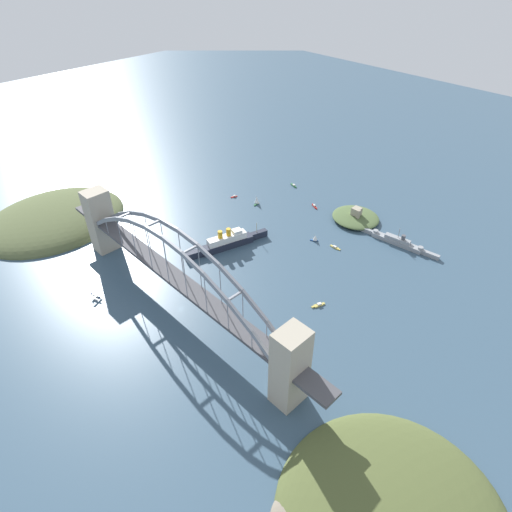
{
  "coord_description": "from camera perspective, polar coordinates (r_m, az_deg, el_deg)",
  "views": [
    {
      "loc": [
        214.0,
        -129.18,
        235.76
      ],
      "look_at": [
        0.0,
        79.93,
        8.0
      ],
      "focal_mm": 31.08,
      "sensor_mm": 36.0,
      "label": 1
    }
  ],
  "objects": [
    {
      "name": "ground_plane",
      "position": [
        343.61,
        -9.64,
        -6.72
      ],
      "size": [
        1400.0,
        1400.0,
        0.0
      ],
      "primitive_type": "plane",
      "color": "#385166"
    },
    {
      "name": "harbor_arch_bridge",
      "position": [
        323.38,
        -10.2,
        -2.81
      ],
      "size": [
        283.9,
        19.58,
        70.43
      ],
      "color": "#ADA38E",
      "rests_on": "ground"
    },
    {
      "name": "headland_west_shore",
      "position": [
        479.64,
        -24.78,
        4.11
      ],
      "size": [
        116.39,
        137.56,
        28.12
      ],
      "color": "#515B38",
      "rests_on": "ground"
    },
    {
      "name": "ocean_liner",
      "position": [
        397.2,
        -3.78,
        1.81
      ],
      "size": [
        27.11,
        79.3,
        19.35
      ],
      "color": "#1E2333",
      "rests_on": "ground"
    },
    {
      "name": "naval_cruiser",
      "position": [
        422.08,
        17.78,
        1.79
      ],
      "size": [
        77.94,
        13.59,
        16.96
      ],
      "color": "gray",
      "rests_on": "ground"
    },
    {
      "name": "fort_island_mid_harbor",
      "position": [
        446.44,
        12.7,
        4.91
      ],
      "size": [
        46.29,
        43.86,
        14.43
      ],
      "color": "#4C6038",
      "rests_on": "ground"
    },
    {
      "name": "seaplane_taxiing_near_bridge",
      "position": [
        367.45,
        -19.92,
        -4.95
      ],
      "size": [
        8.39,
        9.23,
        4.9
      ],
      "color": "#B7B7B2",
      "rests_on": "ground"
    },
    {
      "name": "small_boat_0",
      "position": [
        461.68,
        0.09,
        7.22
      ],
      "size": [
        6.14,
        8.71,
        9.77
      ],
      "color": "#2D6B3D",
      "rests_on": "ground"
    },
    {
      "name": "small_boat_1",
      "position": [
        476.22,
        -2.84,
        7.66
      ],
      "size": [
        3.48,
        7.47,
        2.07
      ],
      "color": "#B2231E",
      "rests_on": "ground"
    },
    {
      "name": "small_boat_2",
      "position": [
        409.62,
        7.62,
        2.34
      ],
      "size": [
        6.85,
        5.85,
        7.05
      ],
      "color": "#234C8C",
      "rests_on": "ground"
    },
    {
      "name": "small_boat_3",
      "position": [
        461.96,
        7.53,
        6.37
      ],
      "size": [
        9.79,
        5.27,
        2.39
      ],
      "color": "#B2231E",
      "rests_on": "ground"
    },
    {
      "name": "small_boat_4",
      "position": [
        344.05,
        8.05,
        -6.26
      ],
      "size": [
        5.65,
        11.22,
        2.28
      ],
      "color": "gold",
      "rests_on": "ground"
    },
    {
      "name": "small_boat_5",
      "position": [
        498.8,
        4.86,
        9.04
      ],
      "size": [
        10.36,
        4.4,
        2.28
      ],
      "color": "#2D6B3D",
      "rests_on": "ground"
    },
    {
      "name": "small_boat_6",
      "position": [
        404.96,
        10.14,
        1.11
      ],
      "size": [
        10.75,
        2.81,
        1.73
      ],
      "color": "gold",
      "rests_on": "ground"
    },
    {
      "name": "channel_marker_buoy",
      "position": [
        345.01,
        -0.85,
        -5.58
      ],
      "size": [
        2.2,
        2.2,
        2.75
      ],
      "color": "red",
      "rests_on": "ground"
    }
  ]
}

